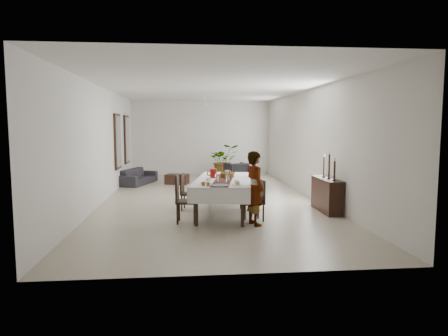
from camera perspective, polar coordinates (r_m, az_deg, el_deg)
floor at (r=11.69m, az=-2.03°, el=-4.41°), size 6.00×12.00×0.00m
ceiling at (r=11.55m, az=-2.09°, el=11.39°), size 6.00×12.00×0.02m
wall_back at (r=17.50m, az=-3.26°, el=4.31°), size 6.00×0.02×3.20m
wall_front at (r=5.55m, az=1.73°, el=0.69°), size 6.00×0.02×3.20m
wall_left at (r=11.72m, az=-16.89°, el=3.23°), size 0.02×12.00×3.20m
wall_right at (r=12.07m, az=12.33°, el=3.43°), size 0.02×12.00×3.20m
dining_table_top at (r=9.62m, az=0.02°, el=-1.79°), size 1.57×2.83×0.06m
table_leg_fl at (r=8.50m, az=-3.98°, el=-5.71°), size 0.09×0.09×0.78m
table_leg_fr at (r=8.41m, az=2.69°, el=-5.83°), size 0.09×0.09×0.78m
table_leg_bl at (r=10.98m, az=-2.02°, el=-3.03°), size 0.09×0.09×0.78m
table_leg_br at (r=10.91m, az=3.12°, el=-3.09°), size 0.09×0.09×0.78m
tablecloth_top at (r=9.61m, az=0.02°, el=-1.60°), size 1.80×3.06×0.01m
tablecloth_drape_left at (r=9.71m, az=-3.83°, el=-2.50°), size 0.51×2.84×0.33m
tablecloth_drape_right at (r=9.61m, az=3.90°, el=-2.59°), size 0.51×2.84×0.33m
tablecloth_drape_near at (r=8.23m, az=-0.77°, el=-4.03°), size 1.30×0.24×0.33m
tablecloth_drape_far at (r=11.05m, az=0.60°, el=-1.45°), size 1.30×0.24×0.33m
table_runner at (r=9.61m, az=0.02°, el=-1.54°), size 0.87×2.81×0.00m
red_pitcher at (r=9.79m, az=-1.53°, el=-0.76°), size 0.19×0.19×0.22m
pitcher_handle at (r=9.80m, az=-2.09°, el=-0.76°), size 0.14×0.05×0.13m
wine_glass_near at (r=8.87m, az=0.51°, el=-1.57°), size 0.08×0.08×0.19m
wine_glass_mid at (r=9.00m, az=-1.00°, el=-1.46°), size 0.08×0.08×0.19m
wine_glass_far at (r=9.65m, az=0.37°, el=-0.96°), size 0.08×0.08×0.19m
teacup_right at (r=8.93m, az=1.82°, el=-1.93°), size 0.10×0.10×0.07m
saucer_right at (r=8.93m, az=1.82°, el=-2.10°), size 0.17×0.17×0.01m
teacup_left at (r=9.26m, az=-2.24°, el=-1.65°), size 0.10×0.10×0.07m
saucer_left at (r=9.26m, az=-2.24°, el=-1.81°), size 0.17×0.17×0.01m
plate_near_right at (r=8.60m, az=1.94°, el=-2.40°), size 0.27×0.27×0.02m
bread_near_right at (r=8.59m, az=1.94°, el=-2.20°), size 0.10×0.10×0.10m
plate_near_left at (r=8.82m, az=-2.58°, el=-2.19°), size 0.27×0.27×0.02m
plate_far_left at (r=10.25m, az=-1.71°, el=-1.04°), size 0.27×0.27×0.02m
serving_tray at (r=8.46m, az=-0.61°, el=-2.52°), size 0.40×0.40×0.02m
jam_jar_a at (r=8.44m, az=-2.29°, el=-2.33°), size 0.07×0.07×0.08m
jam_jar_b at (r=8.52m, az=-2.98°, el=-2.25°), size 0.07×0.07×0.08m
fruit_basket at (r=9.88m, az=0.47°, el=-1.03°), size 0.33×0.33×0.11m
fruit_red at (r=9.89m, az=0.67°, el=-0.53°), size 0.10×0.10×0.10m
fruit_green at (r=9.90m, az=0.22°, el=-0.52°), size 0.09×0.09×0.09m
fruit_yellow at (r=9.81m, az=0.44°, el=-0.58°), size 0.09×0.09×0.09m
chair_right_near_seat at (r=8.97m, az=4.33°, el=-4.99°), size 0.45×0.45×0.04m
chair_right_near_leg_fl at (r=8.92m, az=5.64°, el=-6.46°), size 0.05×0.05×0.38m
chair_right_near_leg_fr at (r=9.21m, az=4.90°, el=-6.06°), size 0.05×0.05×0.38m
chair_right_near_leg_bl at (r=8.81m, az=3.71°, el=-6.61°), size 0.05×0.05×0.38m
chair_right_near_leg_br at (r=9.11m, az=3.02°, el=-6.19°), size 0.05×0.05×0.38m
chair_right_near_back at (r=8.99m, az=5.40°, el=-3.26°), size 0.11×0.39×0.49m
chair_right_far_seat at (r=10.05m, az=3.66°, el=-3.32°), size 0.47×0.47×0.05m
chair_right_far_leg_fl at (r=9.95m, az=4.91°, el=-4.94°), size 0.05×0.05×0.46m
chair_right_far_leg_fr at (r=10.32m, az=4.52°, el=-4.54°), size 0.05×0.05×0.46m
chair_right_far_leg_bl at (r=9.89m, az=2.73°, el=-4.99°), size 0.05×0.05×0.46m
chair_right_far_leg_br at (r=10.26m, az=2.42°, el=-4.59°), size 0.05×0.05×0.46m
chair_right_far_back at (r=10.04m, az=4.86°, el=-1.50°), size 0.04×0.47×0.59m
chair_left_near_seat at (r=8.80m, az=-5.38°, el=-4.80°), size 0.48×0.48×0.05m
chair_left_near_leg_fl at (r=9.04m, az=-6.43°, el=-6.12°), size 0.05×0.05×0.44m
chair_left_near_leg_fr at (r=8.68m, az=-6.67°, el=-6.63°), size 0.05×0.05×0.44m
chair_left_near_leg_bl at (r=9.01m, az=-4.10°, el=-6.13°), size 0.05×0.05×0.44m
chair_left_near_leg_br at (r=8.65m, az=-4.24°, el=-6.64°), size 0.05×0.05×0.44m
chair_left_near_back at (r=8.76m, az=-6.73°, el=-2.83°), size 0.08×0.45×0.57m
chair_left_far_seat at (r=10.16m, az=-5.01°, el=-3.69°), size 0.46×0.46×0.04m
chair_left_far_leg_fl at (r=10.39m, az=-5.69°, el=-4.69°), size 0.05×0.05×0.38m
chair_left_far_leg_fr at (r=10.08m, az=-6.06°, el=-5.02°), size 0.05×0.05×0.38m
chair_left_far_leg_bl at (r=10.33m, az=-3.96°, el=-4.74°), size 0.05×0.05×0.38m
chair_left_far_leg_br at (r=10.02m, az=-4.28°, el=-5.07°), size 0.05×0.05×0.38m
chair_left_far_back at (r=10.16m, az=-6.00°, el=-2.20°), size 0.11×0.39×0.49m
woman at (r=8.53m, az=4.42°, el=-2.91°), size 0.52×0.66×1.59m
sideboard_body at (r=10.25m, az=14.43°, el=-3.81°), size 0.36×1.34×0.80m
sideboard_top at (r=10.18m, az=14.49°, el=-1.52°), size 0.39×1.39×0.03m
candlestick_near_base at (r=9.73m, az=15.48°, el=-1.73°), size 0.09×0.09×0.03m
candlestick_near_shaft at (r=9.70m, az=15.52°, el=-0.35°), size 0.04×0.04×0.45m
candlestick_near_candle at (r=9.67m, az=15.56°, el=1.17°), size 0.03×0.03×0.07m
candlestick_mid_base at (r=10.06m, az=14.75°, el=-1.46°), size 0.09×0.09×0.03m
candlestick_mid_shaft at (r=10.02m, az=14.80°, el=0.25°), size 0.04×0.04×0.58m
candlestick_mid_candle at (r=10.00m, az=14.85°, el=2.11°), size 0.03×0.03×0.07m
candlestick_far_base at (r=10.39m, az=14.07°, el=-1.21°), size 0.09×0.09×0.03m
candlestick_far_shaft at (r=10.36m, az=14.11°, el=0.20°), size 0.04×0.04×0.49m
candlestick_far_candle at (r=10.34m, az=14.15°, el=1.75°), size 0.03×0.03×0.07m
sofa at (r=14.97m, az=-12.18°, el=-1.17°), size 1.34×2.05×0.56m
armchair at (r=15.47m, az=1.76°, el=-0.52°), size 0.98×0.99×0.72m
coffee_table at (r=14.73m, az=-6.73°, el=-1.59°), size 0.92×0.73×0.36m
potted_plant at (r=16.74m, az=-0.01°, el=1.09°), size 1.38×1.24×1.36m
mirror_frame_near at (r=13.87m, az=-14.95°, el=3.68°), size 0.06×1.05×1.85m
mirror_glass_near at (r=13.87m, az=-14.81°, el=3.68°), size 0.01×0.90×1.70m
mirror_frame_far at (r=15.95m, az=-13.73°, el=3.99°), size 0.06×1.05×1.85m
mirror_glass_far at (r=15.94m, az=-13.60°, el=3.99°), size 0.01×0.90×1.70m
fan_rod at (r=14.53m, az=-2.82°, el=9.89°), size 0.04×0.04×0.20m
fan_hub at (r=14.52m, az=-2.81°, el=9.10°), size 0.16×0.16×0.08m
fan_blade_n at (r=14.87m, az=-2.88°, el=9.03°), size 0.10×0.55×0.01m
fan_blade_s at (r=14.17m, az=-2.74°, el=9.18°), size 0.10×0.55×0.01m
fan_blade_e at (r=14.54m, az=-1.42°, el=9.10°), size 0.55×0.10×0.01m
fan_blade_w at (r=14.51m, az=-4.21°, el=9.09°), size 0.55×0.10×0.01m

